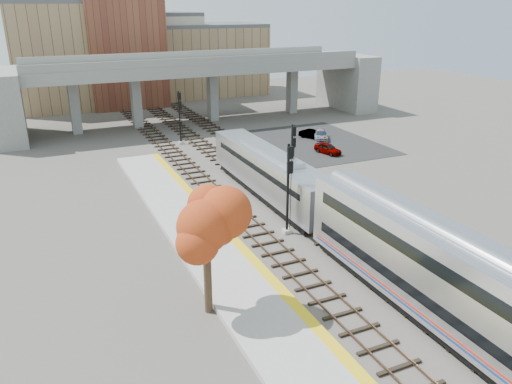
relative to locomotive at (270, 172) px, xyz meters
name	(u,v)px	position (x,y,z in m)	size (l,w,h in m)	color
ground	(348,269)	(-1.00, -13.77, -2.28)	(160.00, 160.00, 0.00)	#47423D
platform	(246,292)	(-8.25, -13.77, -2.10)	(4.50, 60.00, 0.35)	#9E9E99
yellow_strip	(274,282)	(-6.35, -13.77, -1.92)	(0.70, 60.00, 0.01)	yellow
tracks	(275,201)	(-0.07, -1.27, -2.20)	(10.70, 95.00, 0.25)	black
overpass	(198,81)	(3.92, 31.23, 3.53)	(54.00, 12.00, 9.50)	slate
buildings_far	(139,54)	(0.26, 52.80, 5.60)	(43.00, 21.00, 20.60)	#957B56
parking_lot	(314,142)	(13.00, 14.23, -2.26)	(14.00, 18.00, 0.04)	black
locomotive	(270,172)	(0.00, 0.00, 0.00)	(3.02, 19.05, 4.10)	#A8AAB2
coach	(474,297)	(0.00, -22.61, 0.52)	(3.03, 25.00, 5.00)	#A8AAB2
signal_mast_near	(288,191)	(-2.10, -7.38, 1.11)	(0.60, 0.64, 6.89)	#9E9E99
signal_mast_mid	(292,162)	(2.00, -0.35, 0.75)	(0.60, 0.64, 6.37)	#9E9E99
signal_mast_far	(180,119)	(-2.10, 20.28, 0.77)	(0.60, 0.64, 6.40)	#9E9E99
tree	(206,227)	(-10.79, -14.49, 2.89)	(3.60, 3.60, 6.96)	#382619
car_a	(328,149)	(11.90, 9.30, -1.65)	(1.39, 3.45, 1.17)	#99999E
car_b	(312,134)	(13.72, 16.01, -1.70)	(1.14, 3.27, 1.08)	#99999E
car_c	(321,135)	(14.40, 14.97, -1.65)	(1.65, 4.06, 1.18)	#99999E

